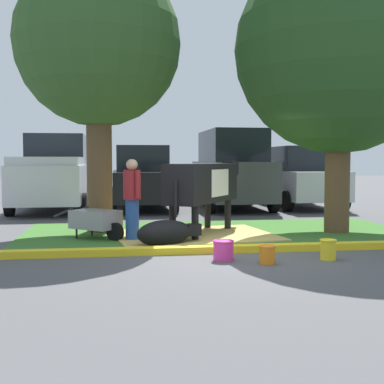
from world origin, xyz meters
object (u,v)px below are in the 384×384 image
at_px(shade_tree_right, 340,49).
at_px(cow_holstein, 204,183).
at_px(bucket_yellow, 328,249).
at_px(sedan_silver, 300,178).
at_px(suv_dark_grey, 232,169).
at_px(shade_tree_left, 98,45).
at_px(bucket_pink, 223,250).
at_px(bucket_orange, 267,254).
at_px(hatchback_white, 142,178).
at_px(calf_lying, 166,233).
at_px(wheelbarrow, 96,220).
at_px(pickup_truck_maroon, 54,174).
at_px(person_handler, 132,197).

height_order(shade_tree_right, cow_holstein, shade_tree_right).
xyz_separation_m(bucket_yellow, sedan_silver, (2.73, 8.75, 0.82)).
bearing_deg(shade_tree_right, sedan_silver, 77.32).
xyz_separation_m(bucket_yellow, suv_dark_grey, (0.37, 8.61, 1.10)).
distance_m(shade_tree_left, suv_dark_grey, 6.95).
height_order(bucket_pink, sedan_silver, sedan_silver).
relative_size(bucket_orange, hatchback_white, 0.06).
relative_size(shade_tree_right, suv_dark_grey, 1.34).
relative_size(calf_lying, bucket_orange, 4.70).
relative_size(shade_tree_left, wheelbarrow, 4.13).
xyz_separation_m(cow_holstein, hatchback_white, (-1.04, 5.80, -0.10)).
height_order(calf_lying, hatchback_white, hatchback_white).
height_order(shade_tree_right, pickup_truck_maroon, shade_tree_right).
bearing_deg(wheelbarrow, bucket_yellow, -35.27).
height_order(wheelbarrow, bucket_pink, wheelbarrow).
relative_size(person_handler, suv_dark_grey, 0.35).
height_order(person_handler, bucket_orange, person_handler).
xyz_separation_m(wheelbarrow, suv_dark_grey, (4.08, 5.99, 0.88)).
bearing_deg(shade_tree_right, wheelbarrow, -177.71).
bearing_deg(bucket_yellow, calf_lying, 145.36).
bearing_deg(cow_holstein, suv_dark_grey, 71.69).
height_order(person_handler, sedan_silver, sedan_silver).
relative_size(cow_holstein, bucket_yellow, 8.68).
bearing_deg(sedan_silver, bucket_pink, -117.09).
bearing_deg(bucket_pink, shade_tree_right, 40.91).
height_order(person_handler, wheelbarrow, person_handler).
bearing_deg(person_handler, cow_holstein, 25.27).
bearing_deg(suv_dark_grey, bucket_pink, -103.49).
bearing_deg(shade_tree_left, sedan_silver, 38.42).
height_order(hatchback_white, sedan_silver, same).
bearing_deg(hatchback_white, shade_tree_right, -56.72).
bearing_deg(hatchback_white, pickup_truck_maroon, 174.64).
height_order(bucket_orange, bucket_yellow, bucket_yellow).
xyz_separation_m(wheelbarrow, pickup_truck_maroon, (-1.58, 6.44, 0.73)).
bearing_deg(hatchback_white, suv_dark_grey, -3.82).
bearing_deg(bucket_orange, shade_tree_left, 124.37).
xyz_separation_m(cow_holstein, calf_lying, (-0.93, -1.34, -0.85)).
bearing_deg(bucket_yellow, suv_dark_grey, 87.52).
relative_size(calf_lying, bucket_yellow, 4.10).
distance_m(cow_holstein, bucket_yellow, 3.48).
bearing_deg(bucket_yellow, shade_tree_left, 135.00).
bearing_deg(bucket_orange, bucket_pink, 149.76).
xyz_separation_m(bucket_pink, sedan_silver, (4.38, 8.57, 0.82)).
height_order(shade_tree_left, person_handler, shade_tree_left).
xyz_separation_m(bucket_pink, bucket_yellow, (1.65, -0.18, 0.00)).
distance_m(person_handler, suv_dark_grey, 7.18).
bearing_deg(cow_holstein, sedan_silver, 53.74).
distance_m(bucket_orange, bucket_yellow, 1.06).
height_order(person_handler, bucket_yellow, person_handler).
bearing_deg(bucket_orange, suv_dark_grey, 80.82).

